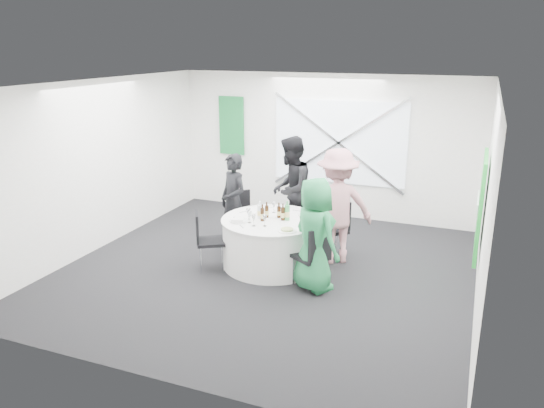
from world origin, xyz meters
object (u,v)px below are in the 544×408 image
at_px(green_water_bottle, 287,213).
at_px(clear_water_bottle, 260,212).
at_px(chair_front_right, 314,253).
at_px(chair_back_right, 337,224).
at_px(person_man_back, 291,189).
at_px(person_woman_green, 315,235).
at_px(chair_back, 297,214).
at_px(banquet_table, 272,242).
at_px(chair_front_left, 205,236).
at_px(chair_back_left, 242,213).
at_px(person_woman_pink, 337,206).
at_px(person_man_back_left, 233,201).

distance_m(green_water_bottle, clear_water_bottle, 0.43).
bearing_deg(chair_front_right, chair_back_right, -146.37).
relative_size(person_man_back, person_woman_green, 1.14).
bearing_deg(person_man_back, chair_back, 60.36).
distance_m(banquet_table, clear_water_bottle, 0.52).
distance_m(chair_front_left, person_man_back, 1.89).
bearing_deg(person_man_back, chair_back_left, -66.93).
xyz_separation_m(person_woman_pink, clear_water_bottle, (-1.06, -0.57, -0.04)).
xyz_separation_m(person_man_back, person_woman_green, (0.97, -1.71, -0.11)).
relative_size(chair_front_right, person_woman_pink, 0.51).
relative_size(person_man_back_left, person_woman_green, 0.99).
bearing_deg(chair_back_right, person_woman_pink, -29.16).
height_order(chair_back, chair_back_left, chair_back_left).
distance_m(banquet_table, person_woman_pink, 1.15).
bearing_deg(clear_water_bottle, chair_back, 78.66).
relative_size(chair_back, person_man_back, 0.48).
relative_size(banquet_table, person_woman_pink, 0.86).
height_order(chair_back_right, chair_front_right, chair_back_right).
distance_m(chair_back, green_water_bottle, 1.13).
xyz_separation_m(chair_front_right, person_man_back, (-0.97, 1.71, 0.38)).
bearing_deg(chair_back_right, person_woman_green, -39.54).
relative_size(chair_back_right, person_man_back_left, 0.60).
relative_size(person_man_back_left, clear_water_bottle, 5.85).
xyz_separation_m(chair_back, chair_back_right, (0.80, -0.38, 0.05)).
bearing_deg(banquet_table, person_man_back, 95.59).
relative_size(chair_back_right, chair_front_left, 1.05).
relative_size(person_man_back, green_water_bottle, 6.21).
relative_size(chair_front_right, clear_water_bottle, 3.40).
xyz_separation_m(person_man_back, clear_water_bottle, (-0.07, -1.19, -0.06)).
xyz_separation_m(chair_back_right, green_water_bottle, (-0.60, -0.68, 0.31)).
distance_m(chair_back_left, person_woman_pink, 1.78).
distance_m(banquet_table, chair_back_left, 1.15).
bearing_deg(chair_front_right, banquet_table, -90.00).
relative_size(chair_back, chair_back_right, 0.92).
distance_m(chair_back_right, chair_front_right, 1.27).
xyz_separation_m(banquet_table, clear_water_bottle, (-0.19, -0.03, 0.49)).
relative_size(chair_back, person_woman_green, 0.55).
xyz_separation_m(chair_back, person_man_back, (-0.15, 0.07, 0.41)).
xyz_separation_m(chair_front_right, clear_water_bottle, (-1.05, 0.52, 0.32)).
distance_m(chair_front_right, person_woman_pink, 1.15).
height_order(chair_back_right, green_water_bottle, green_water_bottle).
bearing_deg(chair_back_left, green_water_bottle, -81.93).
bearing_deg(person_man_back, green_water_bottle, 11.63).
bearing_deg(person_woman_green, green_water_bottle, -10.60).
xyz_separation_m(banquet_table, chair_back_left, (-0.85, 0.75, 0.15)).
distance_m(person_woman_green, green_water_bottle, 0.86).
relative_size(banquet_table, chair_front_left, 1.71).
xyz_separation_m(chair_back, chair_front_left, (-0.92, -1.61, 0.02)).
bearing_deg(chair_back_left, person_woman_pink, -55.69).
xyz_separation_m(chair_front_right, person_woman_pink, (0.02, 1.09, 0.36)).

